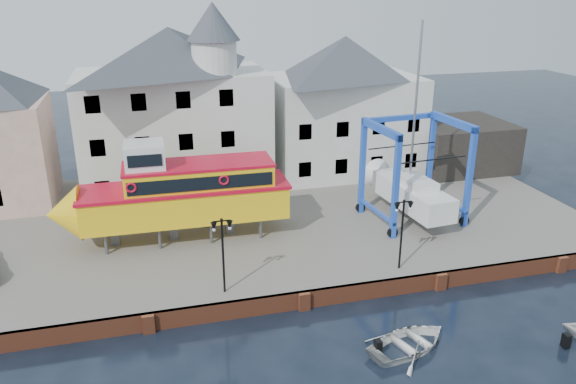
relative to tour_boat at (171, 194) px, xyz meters
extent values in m
plane|color=black|center=(6.06, -8.49, -4.00)|extent=(140.00, 140.00, 0.00)
cube|color=#6C665C|center=(6.06, 2.51, -3.50)|extent=(44.00, 22.00, 1.00)
cube|color=brown|center=(6.06, -8.37, -3.50)|extent=(44.00, 0.25, 1.00)
cube|color=brown|center=(-1.94, -8.54, -3.50)|extent=(0.60, 0.36, 1.00)
cube|color=brown|center=(6.06, -8.54, -3.50)|extent=(0.60, 0.36, 1.00)
cube|color=brown|center=(14.06, -8.54, -3.50)|extent=(0.60, 0.36, 1.00)
cube|color=brown|center=(22.06, -8.54, -3.50)|extent=(0.60, 0.36, 1.00)
cube|color=silver|center=(1.06, 10.01, 1.50)|extent=(14.00, 8.00, 9.00)
pyramid|color=#3C4048|center=(1.06, 10.01, 7.60)|extent=(14.00, 8.00, 3.20)
cube|color=black|center=(-4.44, 6.05, -1.40)|extent=(1.00, 0.08, 1.20)
cube|color=black|center=(-1.44, 6.05, -1.40)|extent=(1.00, 0.08, 1.20)
cube|color=black|center=(1.56, 6.05, -1.40)|extent=(1.00, 0.08, 1.20)
cube|color=black|center=(4.56, 6.05, -1.40)|extent=(1.00, 0.08, 1.20)
cube|color=black|center=(-4.44, 6.05, 1.60)|extent=(1.00, 0.08, 1.20)
cube|color=black|center=(-1.44, 6.05, 1.60)|extent=(1.00, 0.08, 1.20)
cube|color=black|center=(1.56, 6.05, 1.60)|extent=(1.00, 0.08, 1.20)
cube|color=black|center=(4.56, 6.05, 1.60)|extent=(1.00, 0.08, 1.20)
cube|color=black|center=(-4.44, 6.05, 4.60)|extent=(1.00, 0.08, 1.20)
cube|color=black|center=(-1.44, 6.05, 4.60)|extent=(1.00, 0.08, 1.20)
cube|color=black|center=(1.56, 6.05, 4.60)|extent=(1.00, 0.08, 1.20)
cube|color=black|center=(4.56, 6.05, 4.60)|extent=(1.00, 0.08, 1.20)
cylinder|color=silver|center=(4.06, 7.61, 7.20)|extent=(3.20, 3.20, 2.40)
cone|color=#3C4048|center=(4.06, 7.61, 9.70)|extent=(3.80, 3.80, 2.60)
cube|color=silver|center=(15.06, 10.51, 1.00)|extent=(12.00, 8.00, 8.00)
pyramid|color=#3C4048|center=(15.06, 10.51, 6.60)|extent=(12.00, 8.00, 3.20)
cube|color=black|center=(10.56, 6.55, -1.40)|extent=(1.00, 0.08, 1.20)
cube|color=black|center=(13.56, 6.55, -1.40)|extent=(1.00, 0.08, 1.20)
cube|color=black|center=(16.56, 6.55, -1.40)|extent=(1.00, 0.08, 1.20)
cube|color=black|center=(19.56, 6.55, -1.40)|extent=(1.00, 0.08, 1.20)
cube|color=black|center=(10.56, 6.55, 1.60)|extent=(1.00, 0.08, 1.20)
cube|color=black|center=(13.56, 6.55, 1.60)|extent=(1.00, 0.08, 1.20)
cube|color=black|center=(16.56, 6.55, 1.60)|extent=(1.00, 0.08, 1.20)
cube|color=black|center=(19.56, 6.55, 1.60)|extent=(1.00, 0.08, 1.20)
cube|color=black|center=(25.06, 8.51, -1.00)|extent=(8.00, 7.00, 4.00)
cylinder|color=black|center=(2.06, -7.29, -1.00)|extent=(0.12, 0.12, 4.00)
cube|color=black|center=(2.06, -7.29, 1.05)|extent=(0.90, 0.06, 0.06)
sphere|color=black|center=(2.06, -7.29, 1.12)|extent=(0.16, 0.16, 0.16)
cone|color=black|center=(1.66, -7.29, 0.78)|extent=(0.32, 0.32, 0.45)
sphere|color=white|center=(1.66, -7.29, 0.60)|extent=(0.18, 0.18, 0.18)
cone|color=black|center=(2.46, -7.29, 0.78)|extent=(0.32, 0.32, 0.45)
sphere|color=white|center=(2.46, -7.29, 0.60)|extent=(0.18, 0.18, 0.18)
cylinder|color=black|center=(12.06, -7.29, -1.00)|extent=(0.12, 0.12, 4.00)
cube|color=black|center=(12.06, -7.29, 1.05)|extent=(0.90, 0.06, 0.06)
sphere|color=black|center=(12.06, -7.29, 1.12)|extent=(0.16, 0.16, 0.16)
cone|color=black|center=(11.66, -7.29, 0.78)|extent=(0.32, 0.32, 0.45)
sphere|color=white|center=(11.66, -7.29, 0.60)|extent=(0.18, 0.18, 0.18)
cone|color=black|center=(12.46, -7.29, 0.78)|extent=(0.32, 0.32, 0.45)
sphere|color=white|center=(12.46, -7.29, 0.60)|extent=(0.18, 0.18, 0.18)
cylinder|color=#59595E|center=(-4.08, -1.18, -2.33)|extent=(0.20, 0.20, 1.34)
cylinder|color=#59595E|center=(-4.04, 1.32, -2.33)|extent=(0.20, 0.20, 1.34)
cylinder|color=#59595E|center=(-0.95, -1.23, -2.33)|extent=(0.20, 0.20, 1.34)
cylinder|color=#59595E|center=(-0.91, 1.27, -2.33)|extent=(0.20, 0.20, 1.34)
cylinder|color=#59595E|center=(2.18, -1.29, -2.33)|extent=(0.20, 0.20, 1.34)
cylinder|color=#59595E|center=(2.22, 1.22, -2.33)|extent=(0.20, 0.20, 1.34)
cylinder|color=#59595E|center=(5.30, -1.34, -2.33)|extent=(0.20, 0.20, 1.34)
cylinder|color=#59595E|center=(5.35, 1.16, -2.33)|extent=(0.20, 0.20, 1.34)
cube|color=#59595E|center=(-3.61, 0.06, -2.33)|extent=(0.54, 0.46, 1.34)
cube|color=#59595E|center=(-0.04, 0.00, -2.33)|extent=(0.54, 0.46, 1.34)
cube|color=#59595E|center=(3.54, -0.06, -2.33)|extent=(0.54, 0.46, 1.34)
cube|color=yellow|center=(0.86, -0.01, -0.68)|extent=(12.57, 3.60, 1.97)
cone|color=yellow|center=(-6.38, 0.11, -0.68)|extent=(2.02, 3.43, 3.40)
cube|color=red|center=(0.86, -0.01, 0.40)|extent=(12.84, 3.75, 0.20)
cube|color=yellow|center=(1.75, -0.03, 1.02)|extent=(8.99, 3.19, 1.43)
cube|color=black|center=(1.72, -1.58, 1.07)|extent=(8.58, 0.20, 0.80)
cube|color=black|center=(1.78, 1.52, 1.07)|extent=(8.58, 0.20, 0.80)
cube|color=red|center=(1.75, -0.03, 1.82)|extent=(9.17, 3.28, 0.16)
cube|color=white|center=(-1.38, 0.02, 2.55)|extent=(2.36, 2.36, 1.63)
cube|color=black|center=(-1.40, -1.17, 2.62)|extent=(1.95, 0.09, 0.71)
torus|color=red|center=(-2.30, -1.56, 1.20)|extent=(0.63, 0.14, 0.63)
torus|color=red|center=(3.06, -1.65, 1.20)|extent=(0.63, 0.14, 0.63)
cube|color=#1D41A3|center=(13.41, -3.47, 0.37)|extent=(0.37, 0.37, 6.74)
cylinder|color=black|center=(13.41, -3.47, -2.66)|extent=(0.69, 0.30, 0.67)
cube|color=#1D41A3|center=(13.01, 0.99, 0.37)|extent=(0.37, 0.37, 6.74)
cylinder|color=black|center=(13.01, 0.99, -2.66)|extent=(0.69, 0.30, 0.67)
cube|color=#1D41A3|center=(18.83, -2.98, 0.37)|extent=(0.37, 0.37, 6.74)
cylinder|color=black|center=(18.83, -2.98, -2.66)|extent=(0.69, 0.30, 0.67)
cube|color=#1D41A3|center=(18.43, 1.48, 0.37)|extent=(0.37, 0.37, 6.74)
cylinder|color=black|center=(18.43, 1.48, -2.66)|extent=(0.69, 0.30, 0.67)
cube|color=#1D41A3|center=(13.21, -1.24, 3.57)|extent=(0.77, 4.82, 0.47)
cube|color=#1D41A3|center=(13.21, -1.24, -2.04)|extent=(0.67, 4.82, 0.20)
cube|color=#1D41A3|center=(18.63, -0.75, 3.57)|extent=(0.77, 4.82, 0.47)
cube|color=#1D41A3|center=(18.63, -0.75, -2.04)|extent=(0.67, 4.82, 0.20)
cube|color=#1D41A3|center=(15.72, 1.24, 3.57)|extent=(5.78, 0.85, 0.34)
cube|color=white|center=(15.92, -0.99, -1.27)|extent=(2.85, 7.39, 1.54)
cone|color=white|center=(15.53, 3.27, -1.27)|extent=(2.34, 1.73, 2.21)
cube|color=#59595E|center=(15.92, -0.99, -2.37)|extent=(0.39, 1.75, 0.67)
cube|color=white|center=(15.96, -1.47, -0.21)|extent=(1.79, 3.01, 0.58)
cylinder|color=#99999E|center=(15.87, -0.51, 4.80)|extent=(0.17, 0.17, 10.59)
cube|color=black|center=(16.07, -2.72, 1.74)|extent=(5.17, 0.58, 0.05)
cube|color=black|center=(15.76, 0.73, 1.74)|extent=(5.17, 0.58, 0.05)
imported|color=white|center=(9.91, -13.06, -4.00)|extent=(5.08, 4.28, 0.90)
camera|label=1|loc=(-1.37, -33.07, 12.34)|focal=35.00mm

